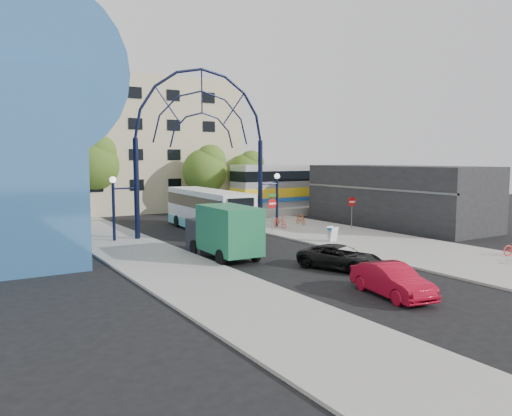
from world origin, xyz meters
TOP-DOWN VIEW (x-y plane):
  - ground at (0.00, 0.00)m, footprint 120.00×120.00m
  - sidewalk_east at (8.00, 4.00)m, footprint 8.00×56.00m
  - plaza_west at (-6.50, 6.00)m, footprint 5.00×50.00m
  - gateway_arch at (0.00, 14.00)m, footprint 13.64×0.44m
  - stop_sign at (4.80, 12.00)m, footprint 0.80×0.07m
  - do_not_enter_sign at (11.00, 10.00)m, footprint 0.76×0.07m
  - street_name_sign at (5.20, 12.60)m, footprint 0.70×0.70m
  - sandwich_board at (5.60, 5.98)m, footprint 0.55×0.61m
  - commercial_block_east at (16.00, 10.00)m, footprint 6.00×16.00m
  - apartment_block at (2.00, 34.97)m, footprint 20.00×12.10m
  - train_platform at (20.00, 22.00)m, footprint 32.00×5.00m
  - train_car at (20.00, 22.00)m, footprint 25.10×3.05m
  - tree_north_a at (6.12, 25.93)m, footprint 4.48×4.48m
  - tree_north_b at (-3.88, 29.93)m, footprint 5.12×5.12m
  - tree_north_c at (12.12, 27.93)m, footprint 4.16×4.16m
  - city_bus at (0.96, 15.19)m, footprint 3.34×11.76m
  - green_truck at (-2.90, 5.45)m, footprint 2.49×6.03m
  - black_suv at (0.81, -0.27)m, footprint 3.45×4.81m
  - red_sedan at (-0.80, -5.20)m, footprint 2.08×4.25m
  - bike_near_a at (6.41, 13.31)m, footprint 0.80×1.95m
  - bike_near_b at (8.99, 14.00)m, footprint 0.59×1.58m

SIDE VIEW (x-z plane):
  - ground at x=0.00m, z-range 0.00..0.00m
  - sidewalk_east at x=8.00m, z-range 0.00..0.12m
  - plaza_west at x=-6.50m, z-range 0.00..0.12m
  - train_platform at x=20.00m, z-range 0.00..0.80m
  - bike_near_b at x=8.99m, z-range 0.12..1.05m
  - black_suv at x=0.81m, z-range 0.00..1.22m
  - bike_near_a at x=6.41m, z-range 0.12..1.12m
  - red_sedan at x=-0.80m, z-range 0.00..1.34m
  - sandwich_board at x=5.60m, z-range 0.25..1.24m
  - green_truck at x=-2.90m, z-range 0.00..3.00m
  - city_bus at x=0.96m, z-range 0.07..3.26m
  - do_not_enter_sign at x=11.00m, z-range 0.74..3.22m
  - stop_sign at x=4.80m, z-range 0.74..3.24m
  - street_name_sign at x=5.20m, z-range 0.73..3.53m
  - commercial_block_east at x=16.00m, z-range 0.00..5.00m
  - train_car at x=20.00m, z-range 0.80..5.00m
  - tree_north_c at x=12.12m, z-range 1.03..7.53m
  - tree_north_a at x=6.12m, z-range 1.11..8.11m
  - tree_north_b at x=-3.88m, z-range 1.27..9.27m
  - apartment_block at x=2.00m, z-range 0.00..14.00m
  - gateway_arch at x=0.00m, z-range 2.51..14.61m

